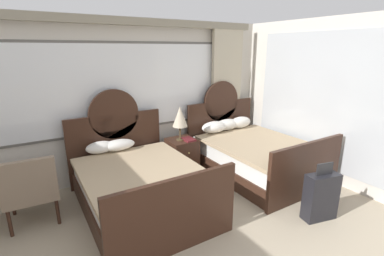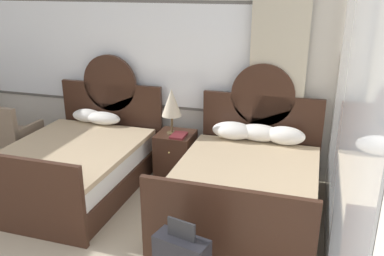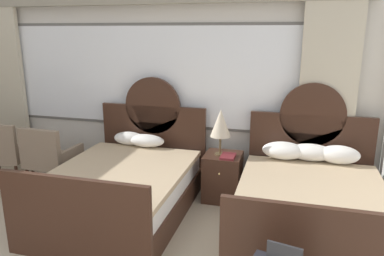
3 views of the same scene
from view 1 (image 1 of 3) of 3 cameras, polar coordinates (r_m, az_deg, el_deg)
name	(u,v)px [view 1 (image 1 of 3)]	position (r m, az deg, el deg)	size (l,w,h in m)	color
wall_back_window	(104,98)	(4.79, -17.63, 5.83)	(6.37, 0.22, 2.70)	beige
wall_right_mirror	(365,108)	(4.90, 31.99, 3.51)	(0.08, 5.00, 2.70)	beige
bed_near_window	(139,184)	(4.09, -10.84, -11.30)	(1.57, 2.16, 1.58)	#382116
bed_near_mirror	(253,154)	(5.19, 12.38, -5.18)	(1.57, 2.16, 1.58)	#382116
nightstand_between_beds	(182,156)	(5.11, -2.08, -5.73)	(0.48, 0.51, 0.63)	#382116
table_lamp_on_nightstand	(180,117)	(4.85, -2.49, 2.28)	(0.27, 0.27, 0.61)	brown
book_on_nightstand	(188,139)	(4.95, -0.76, -2.35)	(0.18, 0.26, 0.03)	maroon
armchair_by_window_left	(30,187)	(4.15, -30.24, -10.47)	(0.65, 0.65, 0.94)	#84705B
suitcase_on_floor	(321,196)	(4.14, 24.93, -12.61)	(0.48, 0.29, 0.80)	black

